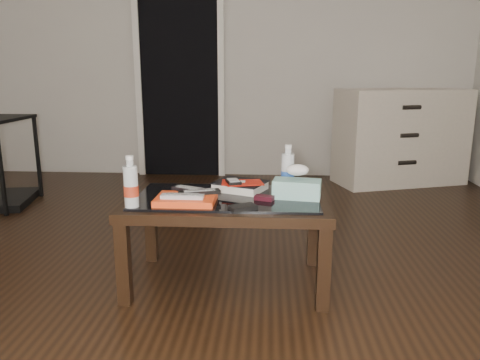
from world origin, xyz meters
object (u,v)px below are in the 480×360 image
object	(u,v)px
water_bottle_left	(131,181)
water_bottle_right	(288,167)
tissue_box	(297,189)
coffee_table	(227,209)
dresser	(401,137)
textbook	(240,186)

from	to	relation	value
water_bottle_left	water_bottle_right	distance (m)	0.81
water_bottle_left	tissue_box	size ratio (longest dim) A/B	1.03
coffee_table	dresser	size ratio (longest dim) A/B	0.77
dresser	water_bottle_right	xyz separation A→B (m)	(-1.16, -2.14, 0.13)
coffee_table	water_bottle_left	xyz separation A→B (m)	(-0.42, -0.21, 0.18)
dresser	water_bottle_right	world-z (taller)	dresser
water_bottle_right	textbook	bearing A→B (deg)	-172.83
textbook	water_bottle_right	bearing A→B (deg)	30.06
textbook	water_bottle_right	world-z (taller)	water_bottle_right
coffee_table	textbook	distance (m)	0.16
water_bottle_right	tissue_box	size ratio (longest dim) A/B	1.03
coffee_table	water_bottle_right	distance (m)	0.39
water_bottle_left	water_bottle_right	size ratio (longest dim) A/B	1.00
textbook	coffee_table	bearing A→B (deg)	-92.18
textbook	tissue_box	bearing A→B (deg)	-1.69
textbook	tissue_box	world-z (taller)	tissue_box
dresser	textbook	size ratio (longest dim) A/B	5.18
coffee_table	water_bottle_right	bearing A→B (deg)	27.10
tissue_box	water_bottle_right	bearing A→B (deg)	112.93
coffee_table	tissue_box	bearing A→B (deg)	-0.97
dresser	water_bottle_left	size ratio (longest dim) A/B	5.44
coffee_table	water_bottle_left	size ratio (longest dim) A/B	4.20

